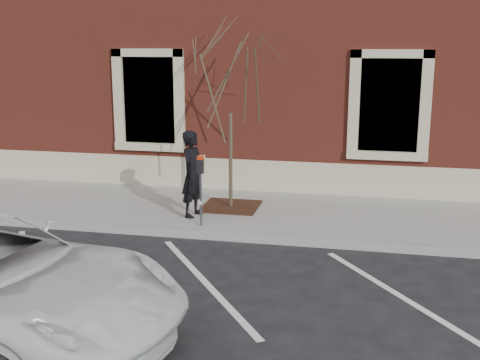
# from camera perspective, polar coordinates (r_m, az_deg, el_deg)

# --- Properties ---
(ground) EXTENTS (120.00, 120.00, 0.00)m
(ground) POSITION_cam_1_polar(r_m,az_deg,el_deg) (12.10, -0.59, -5.71)
(ground) COLOR #28282B
(ground) RESTS_ON ground
(sidewalk_near) EXTENTS (40.00, 3.50, 0.15)m
(sidewalk_near) POSITION_cam_1_polar(r_m,az_deg,el_deg) (13.71, 1.00, -3.11)
(sidewalk_near) COLOR #99958F
(sidewalk_near) RESTS_ON ground
(curb_near) EXTENTS (40.00, 0.12, 0.15)m
(curb_near) POSITION_cam_1_polar(r_m,az_deg,el_deg) (12.03, -0.65, -5.45)
(curb_near) COLOR #9E9E99
(curb_near) RESTS_ON ground
(parking_stripes) EXTENTS (28.00, 4.40, 0.01)m
(parking_stripes) POSITION_cam_1_polar(r_m,az_deg,el_deg) (10.10, -3.35, -9.63)
(parking_stripes) COLOR silver
(parking_stripes) RESTS_ON ground
(building_civic) EXTENTS (40.00, 8.62, 8.00)m
(building_civic) POSITION_cam_1_polar(r_m,az_deg,el_deg) (19.08, 4.59, 13.34)
(building_civic) COLOR maroon
(building_civic) RESTS_ON ground
(man) EXTENTS (0.61, 0.78, 1.88)m
(man) POSITION_cam_1_polar(r_m,az_deg,el_deg) (13.02, -4.48, 0.58)
(man) COLOR black
(man) RESTS_ON sidewalk_near
(parking_meter) EXTENTS (0.13, 0.10, 1.47)m
(parking_meter) POSITION_cam_1_polar(r_m,az_deg,el_deg) (12.26, -3.76, 0.21)
(parking_meter) COLOR #595B60
(parking_meter) RESTS_ON sidewalk_near
(tree_grate) EXTENTS (1.27, 1.27, 0.03)m
(tree_grate) POSITION_cam_1_polar(r_m,az_deg,el_deg) (13.88, -0.87, -2.51)
(tree_grate) COLOR #442316
(tree_grate) RESTS_ON sidewalk_near
(sapling) EXTENTS (2.37, 2.37, 3.95)m
(sapling) POSITION_cam_1_polar(r_m,az_deg,el_deg) (13.41, -0.92, 8.86)
(sapling) COLOR #4E432F
(sapling) RESTS_ON sidewalk_near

